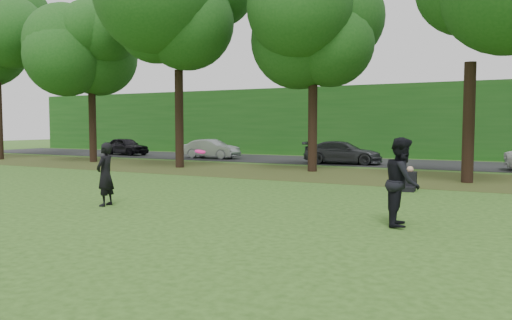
{
  "coord_description": "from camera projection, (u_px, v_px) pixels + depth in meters",
  "views": [
    {
      "loc": [
        5.66,
        -8.44,
        2.22
      ],
      "look_at": [
        -0.44,
        3.2,
        1.3
      ],
      "focal_mm": 35.0,
      "sensor_mm": 36.0,
      "label": 1
    }
  ],
  "objects": [
    {
      "name": "player_right",
      "position": [
        402.0,
        182.0,
        10.95
      ],
      "size": [
        0.88,
        1.06,
        1.96
      ],
      "primitive_type": "imported",
      "rotation": [
        0.0,
        0.0,
        1.73
      ],
      "color": "black",
      "rests_on": "ground"
    },
    {
      "name": "street",
      "position": [
        406.0,
        163.0,
        28.79
      ],
      "size": [
        70.0,
        7.0,
        0.02
      ],
      "primitive_type": "cube",
      "color": "black",
      "rests_on": "ground"
    },
    {
      "name": "leaf_litter",
      "position": [
        369.0,
        176.0,
        21.72
      ],
      "size": [
        60.0,
        7.0,
        0.01
      ],
      "primitive_type": "cube",
      "color": "#3E3616",
      "rests_on": "ground"
    },
    {
      "name": "parked_cars",
      "position": [
        394.0,
        153.0,
        27.68
      ],
      "size": [
        41.85,
        3.87,
        1.37
      ],
      "color": "black",
      "rests_on": "street"
    },
    {
      "name": "frisbee",
      "position": [
        200.0,
        152.0,
        12.57
      ],
      "size": [
        0.37,
        0.37,
        0.1
      ],
      "color": "#F71481",
      "rests_on": "ground"
    },
    {
      "name": "far_hedge",
      "position": [
        424.0,
        121.0,
        33.92
      ],
      "size": [
        70.0,
        3.0,
        5.0
      ],
      "primitive_type": "cube",
      "color": "#1A4D16",
      "rests_on": "ground"
    },
    {
      "name": "ground",
      "position": [
        203.0,
        233.0,
        10.24
      ],
      "size": [
        120.0,
        120.0,
        0.0
      ],
      "primitive_type": "plane",
      "color": "#294A17",
      "rests_on": "ground"
    },
    {
      "name": "player_left",
      "position": [
        105.0,
        174.0,
        13.68
      ],
      "size": [
        0.53,
        0.7,
        1.74
      ],
      "primitive_type": "imported",
      "rotation": [
        0.0,
        0.0,
        -1.37
      ],
      "color": "black",
      "rests_on": "ground"
    },
    {
      "name": "seated_person",
      "position": [
        410.0,
        182.0,
        16.91
      ],
      "size": [
        0.44,
        0.75,
        0.83
      ],
      "rotation": [
        0.0,
        0.0,
        0.04
      ],
      "color": "black",
      "rests_on": "ground"
    }
  ]
}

